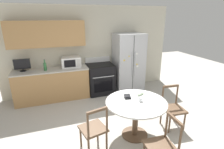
{
  "coord_description": "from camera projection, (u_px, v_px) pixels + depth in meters",
  "views": [
    {
      "loc": [
        -1.14,
        -2.62,
        2.3
      ],
      "look_at": [
        0.18,
        1.15,
        0.95
      ],
      "focal_mm": 28.0,
      "sensor_mm": 36.0,
      "label": 1
    }
  ],
  "objects": [
    {
      "name": "wallet",
      "position": [
        127.0,
        97.0,
        3.44
      ],
      "size": [
        0.14,
        0.14,
        0.07
      ],
      "color": "black",
      "rests_on": "dining_table"
    },
    {
      "name": "back_wall",
      "position": [
        81.0,
        46.0,
        5.2
      ],
      "size": [
        5.2,
        0.44,
        2.6
      ],
      "color": "beige",
      "rests_on": "ground_plane"
    },
    {
      "name": "microwave",
      "position": [
        71.0,
        62.0,
        5.0
      ],
      "size": [
        0.53,
        0.38,
        0.29
      ],
      "color": "white",
      "rests_on": "kitchen_counter"
    },
    {
      "name": "dining_table",
      "position": [
        136.0,
        109.0,
        3.36
      ],
      "size": [
        1.17,
        1.17,
        0.76
      ],
      "color": "white",
      "rests_on": "ground_plane"
    },
    {
      "name": "countertop_tv",
      "position": [
        22.0,
        65.0,
        4.59
      ],
      "size": [
        0.4,
        0.16,
        0.33
      ],
      "color": "black",
      "rests_on": "kitchen_counter"
    },
    {
      "name": "folded_napkin",
      "position": [
        141.0,
        94.0,
        3.57
      ],
      "size": [
        0.17,
        0.11,
        0.05
      ],
      "color": "beige",
      "rests_on": "dining_table"
    },
    {
      "name": "kitchen_counter",
      "position": [
        53.0,
        84.0,
        4.96
      ],
      "size": [
        2.01,
        0.64,
        0.9
      ],
      "color": "#AD7F4C",
      "rests_on": "ground_plane"
    },
    {
      "name": "ground_plane",
      "position": [
        123.0,
        139.0,
        3.44
      ],
      "size": [
        14.0,
        14.0,
        0.0
      ],
      "primitive_type": "plane",
      "color": "#B2ADA3"
    },
    {
      "name": "dining_chair_left",
      "position": [
        94.0,
        129.0,
        3.02
      ],
      "size": [
        0.5,
        0.5,
        0.9
      ],
      "rotation": [
        0.0,
        0.0,
        6.51
      ],
      "color": "brown",
      "rests_on": "ground_plane"
    },
    {
      "name": "dining_chair_near",
      "position": [
        162.0,
        146.0,
        2.63
      ],
      "size": [
        0.44,
        0.44,
        0.9
      ],
      "rotation": [
        0.0,
        0.0,
        1.51
      ],
      "color": "brown",
      "rests_on": "ground_plane"
    },
    {
      "name": "counter_bottle",
      "position": [
        45.0,
        66.0,
        4.67
      ],
      "size": [
        0.08,
        0.08,
        0.3
      ],
      "color": "#2D6B38",
      "rests_on": "kitchen_counter"
    },
    {
      "name": "refrigerator",
      "position": [
        128.0,
        62.0,
        5.5
      ],
      "size": [
        0.88,
        0.72,
        1.8
      ],
      "color": "#B2B5BA",
      "rests_on": "ground_plane"
    },
    {
      "name": "candle_glass",
      "position": [
        141.0,
        100.0,
        3.31
      ],
      "size": [
        0.08,
        0.08,
        0.08
      ],
      "color": "silver",
      "rests_on": "dining_table"
    },
    {
      "name": "oven_range",
      "position": [
        100.0,
        78.0,
        5.37
      ],
      "size": [
        0.78,
        0.68,
        1.08
      ],
      "color": "black",
      "rests_on": "ground_plane"
    },
    {
      "name": "dining_chair_right",
      "position": [
        173.0,
        108.0,
        3.7
      ],
      "size": [
        0.46,
        0.46,
        0.9
      ],
      "rotation": [
        0.0,
        0.0,
        3.04
      ],
      "color": "brown",
      "rests_on": "ground_plane"
    }
  ]
}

